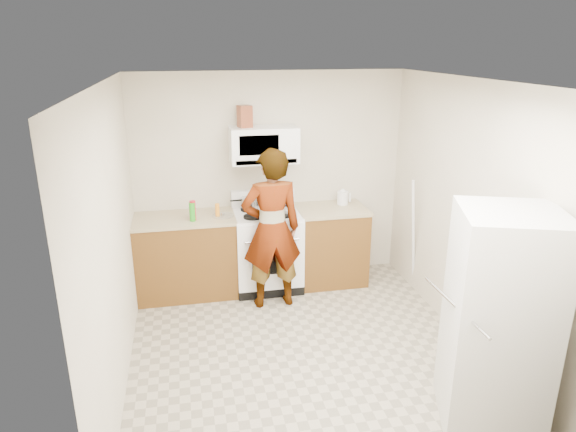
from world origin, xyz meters
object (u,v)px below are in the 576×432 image
object	(u,v)px
gas_range	(267,248)
fridge	(498,321)
microwave	(264,145)
person	(272,229)
kettle	(343,198)
saucepan	(250,203)

from	to	relation	value
gas_range	fridge	world-z (taller)	fridge
gas_range	microwave	distance (m)	1.22
person	microwave	bearing A→B (deg)	-94.76
gas_range	kettle	world-z (taller)	gas_range
gas_range	fridge	distance (m)	2.94
microwave	saucepan	world-z (taller)	microwave
kettle	saucepan	bearing A→B (deg)	172.39
gas_range	person	size ratio (longest dim) A/B	0.64
gas_range	fridge	size ratio (longest dim) A/B	0.66
microwave	fridge	size ratio (longest dim) A/B	0.45
gas_range	fridge	bearing A→B (deg)	-63.48
gas_range	person	world-z (taller)	person
microwave	gas_range	bearing A→B (deg)	-90.00
microwave	kettle	size ratio (longest dim) A/B	4.74
fridge	gas_range	bearing A→B (deg)	135.85
fridge	kettle	bearing A→B (deg)	116.61
fridge	kettle	size ratio (longest dim) A/B	10.61
microwave	kettle	xyz separation A→B (m)	(0.95, -0.00, -0.68)
microwave	saucepan	distance (m)	0.71
person	fridge	bearing A→B (deg)	118.68
person	gas_range	bearing A→B (deg)	-95.30
microwave	fridge	bearing A→B (deg)	-64.56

